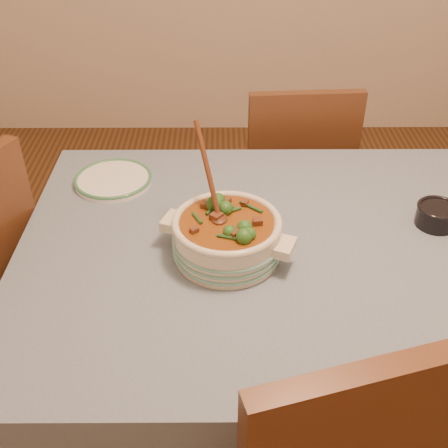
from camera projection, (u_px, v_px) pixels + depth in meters
name	position (u px, v px, depth m)	size (l,w,h in m)	color
floor	(306.00, 417.00, 1.95)	(4.50, 4.50, 0.00)	#422313
dining_table	(326.00, 272.00, 1.56)	(1.68, 1.08, 0.76)	brown
stew_casserole	(227.00, 234.00, 1.43)	(0.35, 0.35, 0.33)	beige
white_plate	(113.00, 179.00, 1.76)	(0.28, 0.28, 0.02)	white
condiment_bowl	(437.00, 214.00, 1.56)	(0.13, 0.13, 0.06)	black
chair_far	(295.00, 172.00, 2.30)	(0.45, 0.45, 0.90)	#5C311C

